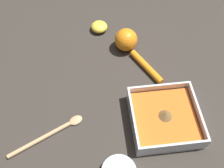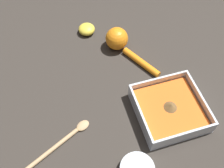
{
  "view_description": "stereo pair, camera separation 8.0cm",
  "coord_description": "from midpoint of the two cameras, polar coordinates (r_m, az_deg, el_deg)",
  "views": [
    {
      "loc": [
        0.29,
        -0.15,
        0.69
      ],
      "look_at": [
        -0.16,
        -0.1,
        0.03
      ],
      "focal_mm": 42.0,
      "sensor_mm": 36.0,
      "label": 1
    },
    {
      "loc": [
        0.27,
        -0.23,
        0.69
      ],
      "look_at": [
        -0.16,
        -0.1,
        0.03
      ],
      "focal_mm": 42.0,
      "sensor_mm": 36.0,
      "label": 2
    }
  ],
  "objects": [
    {
      "name": "ground_plane",
      "position": [
        0.77,
        7.35,
        -8.94
      ],
      "size": [
        4.0,
        4.0,
        0.0
      ],
      "primitive_type": "plane",
      "color": "#332D28"
    },
    {
      "name": "square_dish",
      "position": [
        0.77,
        9.51,
        -5.76
      ],
      "size": [
        0.19,
        0.19,
        0.05
      ],
      "color": "silver",
      "rests_on": "ground_plane"
    },
    {
      "name": "lemon_squeezer",
      "position": [
        0.9,
        -0.82,
        9.03
      ],
      "size": [
        0.21,
        0.14,
        0.08
      ],
      "rotation": [
        0.0,
        0.0,
        3.63
      ],
      "color": "orange",
      "rests_on": "ground_plane"
    },
    {
      "name": "lemon_half",
      "position": [
        0.98,
        -7.93,
        11.59
      ],
      "size": [
        0.06,
        0.06,
        0.03
      ],
      "color": "yellow",
      "rests_on": "ground_plane"
    },
    {
      "name": "wooden_spoon",
      "position": [
        0.75,
        -14.27,
        -12.63
      ],
      "size": [
        0.11,
        0.21,
        0.01
      ],
      "rotation": [
        0.0,
        0.0,
        2.01
      ],
      "color": "tan",
      "rests_on": "ground_plane"
    }
  ]
}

